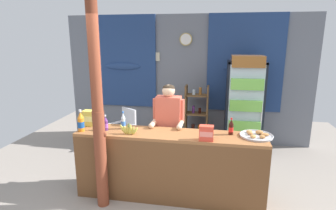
# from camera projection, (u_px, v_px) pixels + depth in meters

# --- Properties ---
(ground_plane) EXTENTS (7.40, 7.40, 0.00)m
(ground_plane) POSITION_uv_depth(u_px,v_px,m) (173.00, 176.00, 4.54)
(ground_plane) COLOR gray
(back_wall_curtained) EXTENTS (5.25, 0.22, 2.72)m
(back_wall_curtained) POSITION_uv_depth(u_px,v_px,m) (185.00, 77.00, 5.89)
(back_wall_curtained) COLOR slate
(back_wall_curtained) RESTS_ON ground
(stall_counter) EXTENTS (2.60, 0.52, 0.96)m
(stall_counter) POSITION_uv_depth(u_px,v_px,m) (168.00, 162.00, 3.73)
(stall_counter) COLOR #935B33
(stall_counter) RESTS_ON ground
(timber_post) EXTENTS (0.18, 0.15, 2.66)m
(timber_post) POSITION_uv_depth(u_px,v_px,m) (98.00, 115.00, 3.46)
(timber_post) COLOR brown
(timber_post) RESTS_ON ground
(drink_fridge) EXTENTS (0.69, 0.65, 1.93)m
(drink_fridge) POSITION_uv_depth(u_px,v_px,m) (244.00, 102.00, 5.18)
(drink_fridge) COLOR black
(drink_fridge) RESTS_ON ground
(bottle_shelf_rack) EXTENTS (0.48, 0.28, 1.30)m
(bottle_shelf_rack) POSITION_uv_depth(u_px,v_px,m) (196.00, 116.00, 5.65)
(bottle_shelf_rack) COLOR brown
(bottle_shelf_rack) RESTS_ON ground
(plastic_lawn_chair) EXTENTS (0.61, 0.61, 0.86)m
(plastic_lawn_chair) POSITION_uv_depth(u_px,v_px,m) (124.00, 127.00, 5.48)
(plastic_lawn_chair) COLOR silver
(plastic_lawn_chair) RESTS_ON ground
(shopkeeper) EXTENTS (0.49, 0.42, 1.56)m
(shopkeeper) POSITION_uv_depth(u_px,v_px,m) (168.00, 122.00, 4.16)
(shopkeeper) COLOR #28282D
(shopkeeper) RESTS_ON ground
(soda_bottle_orange_soda) EXTENTS (0.09, 0.09, 0.31)m
(soda_bottle_orange_soda) POSITION_uv_depth(u_px,v_px,m) (81.00, 122.00, 3.80)
(soda_bottle_orange_soda) COLOR orange
(soda_bottle_orange_soda) RESTS_ON stall_counter
(soda_bottle_water) EXTENTS (0.06, 0.06, 0.26)m
(soda_bottle_water) POSITION_uv_depth(u_px,v_px,m) (123.00, 122.00, 3.90)
(soda_bottle_water) COLOR silver
(soda_bottle_water) RESTS_ON stall_counter
(soda_bottle_cola) EXTENTS (0.06, 0.06, 0.23)m
(soda_bottle_cola) POSITION_uv_depth(u_px,v_px,m) (231.00, 128.00, 3.67)
(soda_bottle_cola) COLOR black
(soda_bottle_cola) RESTS_ON stall_counter
(soda_bottle_grape_soda) EXTENTS (0.07, 0.07, 0.22)m
(soda_bottle_grape_soda) POSITION_uv_depth(u_px,v_px,m) (105.00, 124.00, 3.85)
(soda_bottle_grape_soda) COLOR #56286B
(soda_bottle_grape_soda) RESTS_ON stall_counter
(snack_box_instant_noodle) EXTENTS (0.18, 0.14, 0.23)m
(snack_box_instant_noodle) POSITION_uv_depth(u_px,v_px,m) (89.00, 118.00, 4.06)
(snack_box_instant_noodle) COLOR #EAD14C
(snack_box_instant_noodle) RESTS_ON stall_counter
(snack_box_crackers) EXTENTS (0.18, 0.11, 0.20)m
(snack_box_crackers) POSITION_uv_depth(u_px,v_px,m) (206.00, 133.00, 3.45)
(snack_box_crackers) COLOR #E5422D
(snack_box_crackers) RESTS_ON stall_counter
(pastry_tray) EXTENTS (0.44, 0.44, 0.07)m
(pastry_tray) POSITION_uv_depth(u_px,v_px,m) (256.00, 135.00, 3.60)
(pastry_tray) COLOR #BCBCC1
(pastry_tray) RESTS_ON stall_counter
(banana_bunch) EXTENTS (0.28, 0.05, 0.16)m
(banana_bunch) POSITION_uv_depth(u_px,v_px,m) (129.00, 130.00, 3.69)
(banana_bunch) COLOR #CCC14C
(banana_bunch) RESTS_ON stall_counter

